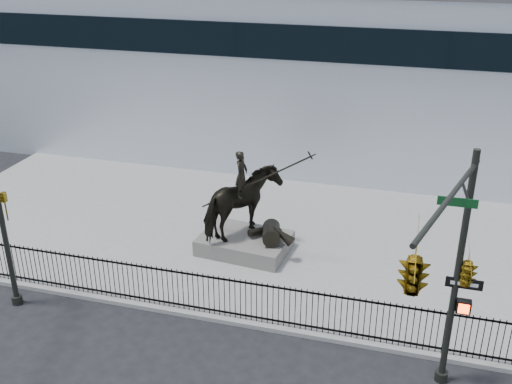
# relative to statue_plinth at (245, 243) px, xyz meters

# --- Properties ---
(ground) EXTENTS (120.00, 120.00, 0.00)m
(ground) POSITION_rel_statue_plinth_xyz_m (0.47, -5.58, -0.47)
(ground) COLOR black
(ground) RESTS_ON ground
(plaza) EXTENTS (30.00, 12.00, 0.15)m
(plaza) POSITION_rel_statue_plinth_xyz_m (0.47, 1.42, -0.39)
(plaza) COLOR gray
(plaza) RESTS_ON ground
(building) EXTENTS (44.00, 14.00, 9.00)m
(building) POSITION_rel_statue_plinth_xyz_m (0.47, 14.42, 4.03)
(building) COLOR white
(building) RESTS_ON ground
(picket_fence) EXTENTS (22.10, 0.10, 1.50)m
(picket_fence) POSITION_rel_statue_plinth_xyz_m (0.47, -4.33, 0.43)
(picket_fence) COLOR black
(picket_fence) RESTS_ON plaza
(statue_plinth) EXTENTS (3.60, 2.65, 0.64)m
(statue_plinth) POSITION_rel_statue_plinth_xyz_m (0.00, 0.00, 0.00)
(statue_plinth) COLOR #605C58
(statue_plinth) RESTS_ON plaza
(equestrian_statue) EXTENTS (4.33, 2.90, 3.68)m
(equestrian_statue) POSITION_rel_statue_plinth_xyz_m (0.06, -0.01, 1.65)
(equestrian_statue) COLOR black
(equestrian_statue) RESTS_ON statue_plinth
(traffic_signal_right) EXTENTS (2.17, 6.86, 7.00)m
(traffic_signal_right) POSITION_rel_statue_plinth_xyz_m (6.93, -7.58, 4.38)
(traffic_signal_right) COLOR black
(traffic_signal_right) RESTS_ON ground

